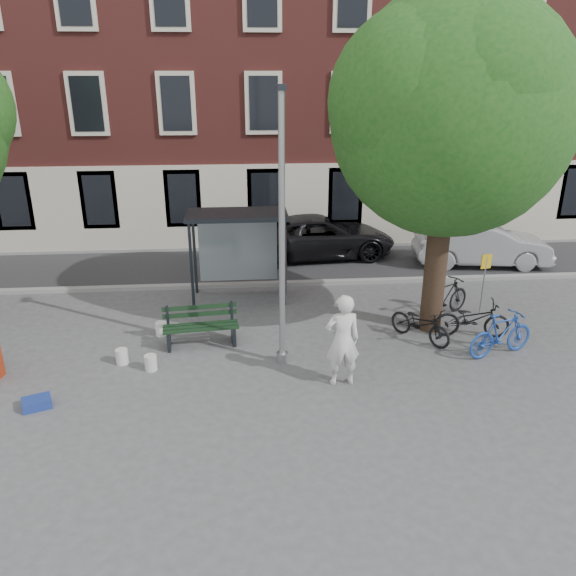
# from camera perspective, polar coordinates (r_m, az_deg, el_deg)

# --- Properties ---
(ground) EXTENTS (90.00, 90.00, 0.00)m
(ground) POSITION_cam_1_polar(r_m,az_deg,el_deg) (13.22, -0.57, -7.49)
(ground) COLOR #4C4C4F
(ground) RESTS_ON ground
(road) EXTENTS (40.00, 4.00, 0.01)m
(road) POSITION_cam_1_polar(r_m,az_deg,el_deg) (19.64, -2.02, 2.34)
(road) COLOR #28282B
(road) RESTS_ON ground
(curb_near) EXTENTS (40.00, 0.25, 0.12)m
(curb_near) POSITION_cam_1_polar(r_m,az_deg,el_deg) (17.74, -1.72, 0.43)
(curb_near) COLOR gray
(curb_near) RESTS_ON ground
(curb_far) EXTENTS (40.00, 0.25, 0.12)m
(curb_far) POSITION_cam_1_polar(r_m,az_deg,el_deg) (21.53, -2.28, 4.19)
(curb_far) COLOR gray
(curb_far) RESTS_ON ground
(building_row) EXTENTS (30.00, 8.00, 14.00)m
(building_row) POSITION_cam_1_polar(r_m,az_deg,el_deg) (24.60, -2.97, 22.68)
(building_row) COLOR brown
(building_row) RESTS_ON ground
(lamppost) EXTENTS (0.28, 0.35, 6.11)m
(lamppost) POSITION_cam_1_polar(r_m,az_deg,el_deg) (12.14, -0.62, 4.12)
(lamppost) COLOR #9EA0A3
(lamppost) RESTS_ON ground
(tree_right) EXTENTS (5.76, 5.60, 8.20)m
(tree_right) POSITION_cam_1_polar(r_m,az_deg,el_deg) (13.84, 16.52, 17.34)
(tree_right) COLOR black
(tree_right) RESTS_ON ground
(bus_shelter) EXTENTS (2.85, 1.45, 2.62)m
(bus_shelter) POSITION_cam_1_polar(r_m,az_deg,el_deg) (16.29, -3.77, 5.37)
(bus_shelter) COLOR #1E2328
(bus_shelter) RESTS_ON ground
(painter) EXTENTS (0.80, 0.56, 2.07)m
(painter) POSITION_cam_1_polar(r_m,az_deg,el_deg) (11.95, 5.55, -5.32)
(painter) COLOR silver
(painter) RESTS_ON ground
(bench) EXTENTS (1.89, 0.79, 0.95)m
(bench) POSITION_cam_1_polar(r_m,az_deg,el_deg) (14.02, -8.84, -4.02)
(bench) COLOR #1E2328
(bench) RESTS_ON ground
(bike_a) EXTENTS (1.95, 0.95, 0.98)m
(bike_a) POSITION_cam_1_polar(r_m,az_deg,el_deg) (14.95, 18.21, -3.00)
(bike_a) COLOR black
(bike_a) RESTS_ON ground
(bike_b) EXTENTS (1.89, 1.05, 1.09)m
(bike_b) POSITION_cam_1_polar(r_m,az_deg,el_deg) (14.20, 20.86, -4.39)
(bike_b) COLOR #1C429D
(bike_b) RESTS_ON ground
(bike_c) EXTENTS (1.55, 1.75, 0.91)m
(bike_c) POSITION_cam_1_polar(r_m,az_deg,el_deg) (14.41, 13.29, -3.55)
(bike_c) COLOR black
(bike_c) RESTS_ON ground
(bike_d) EXTENTS (1.83, 1.38, 1.10)m
(bike_d) POSITION_cam_1_polar(r_m,az_deg,el_deg) (15.95, 15.68, -0.96)
(bike_d) COLOR black
(bike_d) RESTS_ON ground
(car_dark) EXTENTS (5.57, 2.98, 1.49)m
(car_dark) POSITION_cam_1_polar(r_m,az_deg,el_deg) (20.47, 3.33, 5.27)
(car_dark) COLOR black
(car_dark) RESTS_ON ground
(car_silver) EXTENTS (4.73, 2.13, 1.51)m
(car_silver) POSITION_cam_1_polar(r_m,az_deg,el_deg) (20.61, 19.07, 4.26)
(car_silver) COLOR #9A9DA2
(car_silver) RESTS_ON ground
(blue_crate) EXTENTS (0.66, 0.58, 0.20)m
(blue_crate) POSITION_cam_1_polar(r_m,az_deg,el_deg) (12.60, -24.16, -10.61)
(blue_crate) COLOR navy
(blue_crate) RESTS_ON ground
(bucket_a) EXTENTS (0.34, 0.34, 0.36)m
(bucket_a) POSITION_cam_1_polar(r_m,az_deg,el_deg) (13.61, -16.52, -6.70)
(bucket_a) COLOR silver
(bucket_a) RESTS_ON ground
(bucket_b) EXTENTS (0.34, 0.34, 0.36)m
(bucket_b) POSITION_cam_1_polar(r_m,az_deg,el_deg) (13.18, -13.77, -7.38)
(bucket_b) COLOR silver
(bucket_b) RESTS_ON ground
(bucket_c) EXTENTS (0.33, 0.33, 0.36)m
(bucket_c) POSITION_cam_1_polar(r_m,az_deg,el_deg) (14.76, -12.77, -4.07)
(bucket_c) COLOR white
(bucket_c) RESTS_ON ground
(notice_sign) EXTENTS (0.30, 0.09, 1.77)m
(notice_sign) POSITION_cam_1_polar(r_m,az_deg,el_deg) (16.09, 19.37, 1.50)
(notice_sign) COLOR #9EA0A3
(notice_sign) RESTS_ON ground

